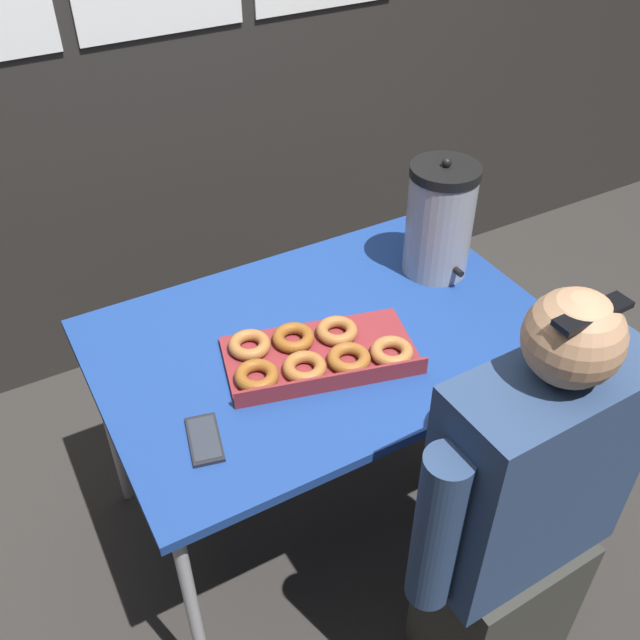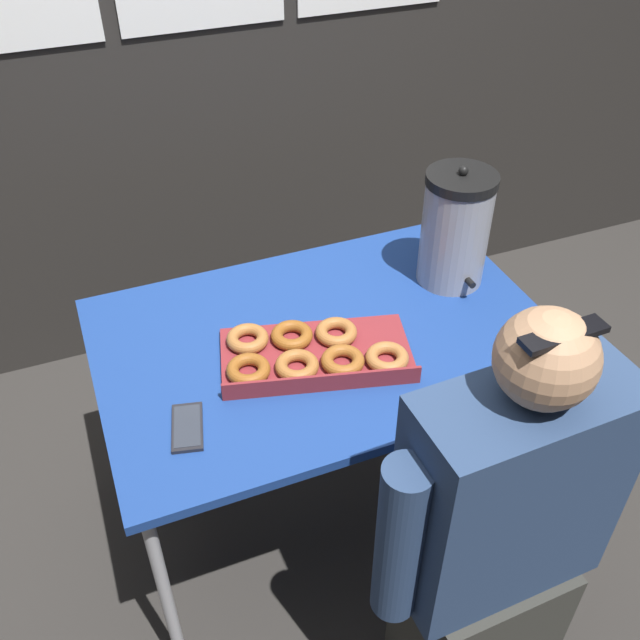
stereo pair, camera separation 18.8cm
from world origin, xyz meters
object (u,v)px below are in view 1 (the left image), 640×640
object	(u,v)px
donut_box	(316,354)
person_seated	(519,522)
coffee_urn	(440,220)
cell_phone	(205,439)

from	to	relation	value
donut_box	person_seated	bearing A→B (deg)	-52.84
person_seated	coffee_urn	bearing A→B (deg)	-112.23
coffee_urn	cell_phone	xyz separation A→B (m)	(-0.87, -0.30, -0.17)
person_seated	cell_phone	bearing A→B (deg)	-38.59
cell_phone	coffee_urn	bearing A→B (deg)	32.42
cell_phone	donut_box	bearing A→B (deg)	31.20
donut_box	coffee_urn	distance (m)	0.57
donut_box	cell_phone	distance (m)	0.37
donut_box	person_seated	xyz separation A→B (m)	(0.24, -0.56, -0.19)
coffee_urn	person_seated	bearing A→B (deg)	-110.42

